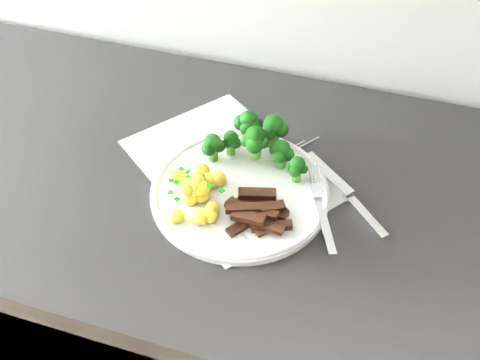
# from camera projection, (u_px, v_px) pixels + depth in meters

# --- Properties ---
(counter) EXTENTS (2.36, 0.59, 0.88)m
(counter) POSITION_uv_depth(u_px,v_px,m) (227.00, 330.00, 1.20)
(counter) COLOR black
(counter) RESTS_ON ground
(recipe_paper) EXTENTS (0.38, 0.37, 0.00)m
(recipe_paper) POSITION_uv_depth(u_px,v_px,m) (228.00, 169.00, 0.91)
(recipe_paper) COLOR silver
(recipe_paper) RESTS_ON counter
(plate) EXTENTS (0.27, 0.27, 0.02)m
(plate) POSITION_uv_depth(u_px,v_px,m) (240.00, 191.00, 0.86)
(plate) COLOR white
(plate) RESTS_ON counter
(broccoli) EXTENTS (0.17, 0.10, 0.07)m
(broccoli) POSITION_uv_depth(u_px,v_px,m) (258.00, 139.00, 0.89)
(broccoli) COLOR #396E21
(broccoli) RESTS_ON plate
(potatoes) EXTENTS (0.10, 0.12, 0.04)m
(potatoes) POSITION_uv_depth(u_px,v_px,m) (198.00, 190.00, 0.84)
(potatoes) COLOR yellow
(potatoes) RESTS_ON plate
(beef_strips) EXTENTS (0.10, 0.10, 0.03)m
(beef_strips) POSITION_uv_depth(u_px,v_px,m) (257.00, 213.00, 0.82)
(beef_strips) COLOR black
(beef_strips) RESTS_ON plate
(fork) EXTENTS (0.08, 0.16, 0.02)m
(fork) POSITION_uv_depth(u_px,v_px,m) (322.00, 211.00, 0.82)
(fork) COLOR silver
(fork) RESTS_ON plate
(knife) EXTENTS (0.15, 0.14, 0.02)m
(knife) POSITION_uv_depth(u_px,v_px,m) (354.00, 203.00, 0.85)
(knife) COLOR silver
(knife) RESTS_ON plate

